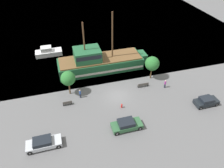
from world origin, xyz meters
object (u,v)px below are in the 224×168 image
object	(u,v)px
bench_promenade_east	(143,85)
fire_hydrant	(122,106)
pirate_ship	(99,62)
pedestrian_walking_far	(165,84)
moored_boat_dockside	(48,52)
parked_car_curb_mid	(127,125)
bench_promenade_west	(67,103)
pedestrian_walking_near	(80,94)
parked_car_curb_rear	(206,101)
parked_car_curb_front	(43,143)

from	to	relation	value
bench_promenade_east	fire_hydrant	bearing A→B (deg)	-142.39
pirate_ship	pedestrian_walking_far	world-z (taller)	pirate_ship
fire_hydrant	moored_boat_dockside	bearing A→B (deg)	116.69
moored_boat_dockside	parked_car_curb_mid	bearing A→B (deg)	-68.75
bench_promenade_east	pedestrian_walking_far	size ratio (longest dim) A/B	1.26
bench_promenade_west	pedestrian_walking_near	distance (m)	2.69
pirate_ship	parked_car_curb_rear	world-z (taller)	pirate_ship
pedestrian_walking_far	pedestrian_walking_near	bearing A→B (deg)	174.64
moored_boat_dockside	bench_promenade_east	world-z (taller)	moored_boat_dockside
pirate_ship	pedestrian_walking_far	distance (m)	13.59
bench_promenade_west	moored_boat_dockside	bearing A→B (deg)	96.85
bench_promenade_east	bench_promenade_west	bearing A→B (deg)	-175.23
parked_car_curb_mid	pedestrian_walking_far	bearing A→B (deg)	36.51
bench_promenade_east	pedestrian_walking_near	size ratio (longest dim) A/B	1.22
parked_car_curb_rear	bench_promenade_west	xyz separation A→B (m)	(-21.72, 6.12, -0.28)
moored_boat_dockside	bench_promenade_east	size ratio (longest dim) A/B	2.87
moored_boat_dockside	parked_car_curb_rear	world-z (taller)	moored_boat_dockside
moored_boat_dockside	parked_car_curb_front	bearing A→B (deg)	-94.25
bench_promenade_west	pedestrian_walking_far	world-z (taller)	pedestrian_walking_far
bench_promenade_east	bench_promenade_west	distance (m)	13.77
pirate_ship	parked_car_curb_front	distance (m)	19.98
parked_car_curb_front	fire_hydrant	world-z (taller)	parked_car_curb_front
moored_boat_dockside	parked_car_curb_mid	world-z (taller)	moored_boat_dockside
pirate_ship	bench_promenade_east	xyz separation A→B (m)	(6.32, -7.89, -1.27)
parked_car_curb_rear	pedestrian_walking_far	size ratio (longest dim) A/B	2.44
parked_car_curb_rear	moored_boat_dockside	bearing A→B (deg)	135.01
parked_car_curb_mid	pedestrian_walking_far	distance (m)	12.17
moored_boat_dockside	parked_car_curb_rear	size ratio (longest dim) A/B	1.48
pedestrian_walking_far	parked_car_curb_mid	bearing A→B (deg)	-143.49
parked_car_curb_mid	fire_hydrant	bearing A→B (deg)	81.06
fire_hydrant	bench_promenade_east	distance (m)	6.84
bench_promenade_east	pedestrian_walking_near	bearing A→B (deg)	179.25
parked_car_curb_mid	bench_promenade_east	world-z (taller)	parked_car_curb_mid
parked_car_curb_front	parked_car_curb_rear	xyz separation A→B (m)	(25.71, 1.23, 0.02)
parked_car_curb_rear	pedestrian_walking_near	xyz separation A→B (m)	(-19.39, 7.41, 0.11)
pedestrian_walking_near	moored_boat_dockside	bearing A→B (deg)	105.18
parked_car_curb_front	parked_car_curb_mid	bearing A→B (deg)	-0.04
pirate_ship	pedestrian_walking_near	world-z (taller)	pirate_ship
pirate_ship	moored_boat_dockside	xyz separation A→B (m)	(-9.53, 8.68, -0.96)
fire_hydrant	pedestrian_walking_near	size ratio (longest dim) A/B	0.47
parked_car_curb_front	pedestrian_walking_near	world-z (taller)	pedestrian_walking_near
pirate_ship	parked_car_curb_mid	size ratio (longest dim) A/B	4.04
parked_car_curb_rear	bench_promenade_east	distance (m)	10.81
fire_hydrant	bench_promenade_east	world-z (taller)	bench_promenade_east
pirate_ship	bench_promenade_west	xyz separation A→B (m)	(-7.40, -9.04, -1.29)
parked_car_curb_front	parked_car_curb_rear	world-z (taller)	parked_car_curb_rear
pedestrian_walking_far	fire_hydrant	bearing A→B (deg)	-162.28
fire_hydrant	pirate_ship	bearing A→B (deg)	94.28
moored_boat_dockside	parked_car_curb_mid	distance (m)	26.90
moored_boat_dockside	bench_promenade_west	bearing A→B (deg)	-83.15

